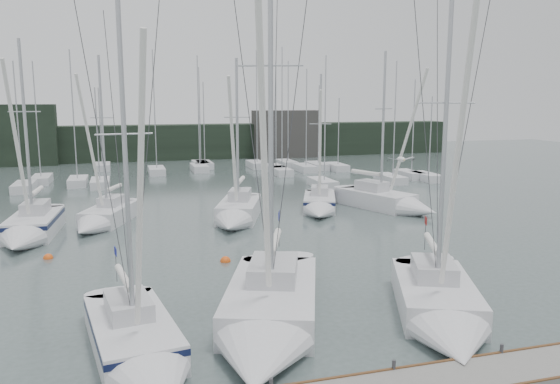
{
  "coord_description": "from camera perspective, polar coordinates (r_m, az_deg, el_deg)",
  "views": [
    {
      "loc": [
        -5.91,
        -18.34,
        8.81
      ],
      "look_at": [
        0.92,
        5.0,
        4.61
      ],
      "focal_mm": 35.0,
      "sensor_mm": 36.0,
      "label": 1
    }
  ],
  "objects": [
    {
      "name": "sailboat_mid_a",
      "position": [
        37.71,
        -24.72,
        -3.6
      ],
      "size": [
        3.41,
        8.79,
        13.29
      ],
      "rotation": [
        0.0,
        0.0,
        -0.08
      ],
      "color": "silver",
      "rests_on": "ground"
    },
    {
      "name": "sailboat_near_center",
      "position": [
        20.74,
        -1.36,
        -13.48
      ],
      "size": [
        7.0,
        11.29,
        17.05
      ],
      "rotation": [
        0.0,
        0.0,
        -0.35
      ],
      "color": "silver",
      "rests_on": "ground"
    },
    {
      "name": "sailboat_mid_c",
      "position": [
        38.88,
        -4.6,
        -2.37
      ],
      "size": [
        5.25,
        8.49,
        12.39
      ],
      "rotation": [
        0.0,
        0.0,
        -0.35
      ],
      "color": "silver",
      "rests_on": "ground"
    },
    {
      "name": "buoy_c",
      "position": [
        33.2,
        -23.06,
        -6.4
      ],
      "size": [
        0.53,
        0.53,
        0.53
      ],
      "primitive_type": "sphere",
      "color": "#E65314",
      "rests_on": "ground"
    },
    {
      "name": "sailboat_mid_b",
      "position": [
        39.67,
        -18.19,
        -2.71
      ],
      "size": [
        5.0,
        8.0,
        12.45
      ],
      "rotation": [
        0.0,
        0.0,
        -0.37
      ],
      "color": "silver",
      "rests_on": "ground"
    },
    {
      "name": "sailboat_mid_e",
      "position": [
        44.04,
        11.71,
        -1.11
      ],
      "size": [
        5.9,
        9.42,
        13.29
      ],
      "rotation": [
        0.0,
        0.0,
        0.38
      ],
      "color": "silver",
      "rests_on": "ground"
    },
    {
      "name": "far_treeline",
      "position": [
        80.81,
        -12.11,
        5.1
      ],
      "size": [
        90.0,
        4.0,
        5.0
      ],
      "primitive_type": "cube",
      "color": "black",
      "rests_on": "ground"
    },
    {
      "name": "far_building_left",
      "position": [
        79.74,
        -26.58,
        5.31
      ],
      "size": [
        12.0,
        3.0,
        8.0
      ],
      "primitive_type": "cube",
      "color": "black",
      "rests_on": "ground"
    },
    {
      "name": "seagull",
      "position": [
        19.58,
        12.55,
        3.36
      ],
      "size": [
        0.97,
        0.42,
        0.19
      ],
      "rotation": [
        0.0,
        0.0,
        -0.0
      ],
      "color": "white",
      "rests_on": "ground"
    },
    {
      "name": "sailboat_near_right",
      "position": [
        22.55,
        16.64,
        -12.05
      ],
      "size": [
        6.37,
        9.57,
        14.63
      ],
      "rotation": [
        0.0,
        0.0,
        -0.4
      ],
      "color": "silver",
      "rests_on": "ground"
    },
    {
      "name": "sailboat_mid_d",
      "position": [
        42.6,
        4.14,
        -1.4
      ],
      "size": [
        4.96,
        7.98,
        11.42
      ],
      "rotation": [
        0.0,
        0.0,
        -0.36
      ],
      "color": "silver",
      "rests_on": "ground"
    },
    {
      "name": "buoy_a",
      "position": [
        30.17,
        -5.72,
        -7.23
      ],
      "size": [
        0.58,
        0.58,
        0.58
      ],
      "primitive_type": "sphere",
      "color": "#E65314",
      "rests_on": "ground"
    },
    {
      "name": "far_building_right",
      "position": [
        82.08,
        0.66,
        6.08
      ],
      "size": [
        10.0,
        3.0,
        7.0
      ],
      "primitive_type": "cube",
      "color": "#3B3936",
      "rests_on": "ground"
    },
    {
      "name": "sailboat_near_left",
      "position": [
        19.29,
        -14.36,
        -15.89
      ],
      "size": [
        3.89,
        9.03,
        12.93
      ],
      "rotation": [
        0.0,
        0.0,
        0.15
      ],
      "color": "silver",
      "rests_on": "ground"
    },
    {
      "name": "mast_forest",
      "position": [
        62.27,
        -9.47,
        1.98
      ],
      "size": [
        57.36,
        24.68,
        14.89
      ],
      "color": "silver",
      "rests_on": "ground"
    },
    {
      "name": "ground",
      "position": [
        21.19,
        1.46,
        -14.77
      ],
      "size": [
        160.0,
        160.0,
        0.0
      ],
      "primitive_type": "plane",
      "color": "#475654",
      "rests_on": "ground"
    }
  ]
}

